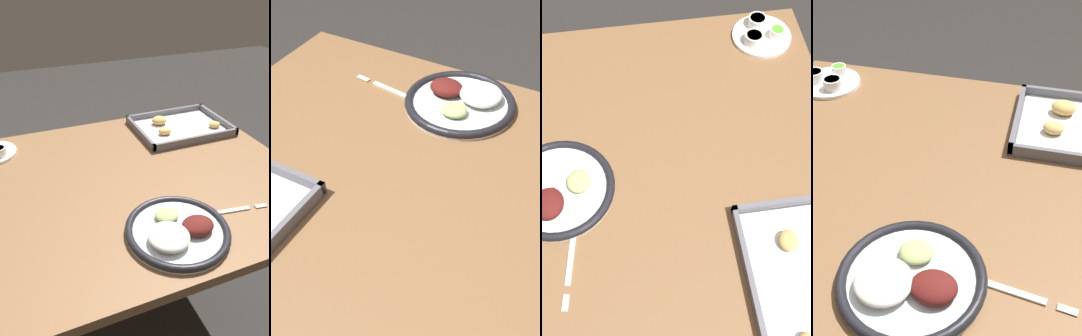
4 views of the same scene
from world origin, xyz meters
The scene contains 3 objects.
dining_table centered at (0.00, 0.00, 0.61)m, with size 1.04×0.85×0.73m.
dinner_plate centered at (0.00, -0.28, 0.74)m, with size 0.26×0.26×0.05m.
fork centered at (0.17, -0.25, 0.73)m, with size 0.22×0.04×0.00m.
Camera 2 is at (-0.31, 0.58, 1.38)m, focal length 50.00 mm.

